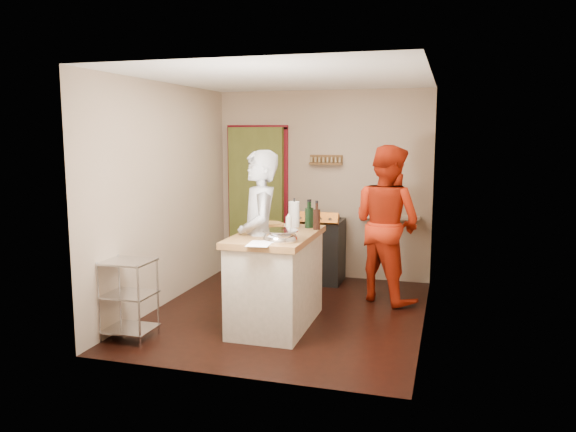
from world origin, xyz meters
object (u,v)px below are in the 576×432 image
object	(u,v)px
island	(276,277)
stove	(320,249)
person_stripe	(259,240)
wire_shelving	(129,295)
person_red	(387,224)

from	to	relation	value
island	stove	bearing A→B (deg)	88.51
person_stripe	wire_shelving	bearing A→B (deg)	-83.75
wire_shelving	person_red	xyz separation A→B (m)	(2.28, 2.03, 0.50)
wire_shelving	person_stripe	world-z (taller)	person_stripe
stove	wire_shelving	world-z (taller)	stove
wire_shelving	person_stripe	xyz separation A→B (m)	(1.12, 0.70, 0.49)
person_red	island	bearing A→B (deg)	84.38
wire_shelving	person_red	world-z (taller)	person_red
island	wire_shelving	bearing A→B (deg)	-148.51
island	person_stripe	distance (m)	0.45
island	person_red	xyz separation A→B (m)	(1.00, 1.24, 0.42)
stove	wire_shelving	bearing A→B (deg)	-116.85
person_stripe	stove	bearing A→B (deg)	148.20
stove	island	world-z (taller)	island
stove	person_red	world-z (taller)	person_red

